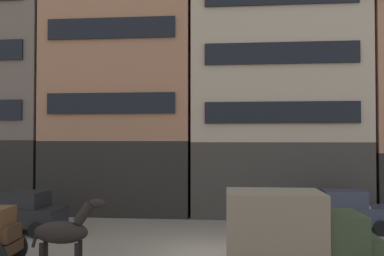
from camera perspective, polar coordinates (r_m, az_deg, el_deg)
ground_plane at (r=15.48m, az=2.48°, el=-17.12°), size 120.00×120.00×0.00m
building_center_left at (r=25.08m, az=-9.34°, el=7.99°), size 8.67×6.12×16.46m
building_center_right at (r=24.21m, az=11.44°, el=4.83°), size 9.73×6.12×13.53m
draft_horse at (r=13.84m, az=-17.26°, el=-13.54°), size 2.35×0.70×2.30m
delivery_truck_far at (r=12.83m, az=13.97°, el=-13.84°), size 4.37×2.18×2.62m
sedan_dark at (r=20.13m, az=-22.44°, el=-10.67°), size 3.83×2.12×1.83m
sedan_parked_curb at (r=20.16m, az=20.55°, el=-10.68°), size 3.71×1.87×1.83m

